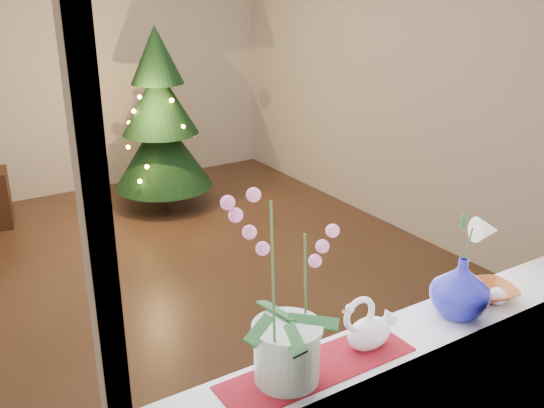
% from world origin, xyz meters
% --- Properties ---
extents(ground, '(5.00, 5.00, 0.00)m').
position_xyz_m(ground, '(0.00, 0.00, 0.00)').
color(ground, '#382317').
rests_on(ground, ground).
extents(wall_back, '(4.50, 0.10, 2.70)m').
position_xyz_m(wall_back, '(0.00, 2.50, 1.35)').
color(wall_back, beige).
rests_on(wall_back, ground).
extents(wall_front, '(4.50, 0.10, 2.70)m').
position_xyz_m(wall_front, '(0.00, -2.50, 1.35)').
color(wall_front, beige).
rests_on(wall_front, ground).
extents(wall_right, '(0.10, 5.00, 2.70)m').
position_xyz_m(wall_right, '(2.25, 0.00, 1.35)').
color(wall_right, beige).
rests_on(wall_right, ground).
extents(windowsill, '(2.20, 0.26, 0.04)m').
position_xyz_m(windowsill, '(0.00, -2.37, 0.90)').
color(windowsill, white).
rests_on(windowsill, window_apron).
extents(window_frame, '(2.22, 0.06, 1.60)m').
position_xyz_m(window_frame, '(0.00, -2.47, 1.70)').
color(window_frame, white).
rests_on(window_frame, windowsill).
extents(runner, '(0.70, 0.20, 0.01)m').
position_xyz_m(runner, '(-0.38, -2.37, 0.92)').
color(runner, maroon).
rests_on(runner, windowsill).
extents(orchid_pot, '(0.24, 0.24, 0.67)m').
position_xyz_m(orchid_pot, '(-0.50, -2.36, 1.25)').
color(orchid_pot, beige).
rests_on(orchid_pot, windowsill).
extents(swan, '(0.24, 0.12, 0.20)m').
position_xyz_m(swan, '(-0.16, -2.36, 1.02)').
color(swan, white).
rests_on(swan, windowsill).
extents(blue_vase, '(0.34, 0.34, 0.27)m').
position_xyz_m(blue_vase, '(0.27, -2.38, 1.06)').
color(blue_vase, navy).
rests_on(blue_vase, windowsill).
extents(lily, '(0.15, 0.09, 0.20)m').
position_xyz_m(lily, '(0.27, -2.38, 1.29)').
color(lily, silver).
rests_on(lily, blue_vase).
extents(paperweight, '(0.09, 0.09, 0.07)m').
position_xyz_m(paperweight, '(0.47, -2.41, 0.96)').
color(paperweight, white).
rests_on(paperweight, windowsill).
extents(amber_dish, '(0.22, 0.22, 0.04)m').
position_xyz_m(amber_dish, '(0.49, -2.36, 0.94)').
color(amber_dish, '#9F4418').
rests_on(amber_dish, windowsill).
extents(xmas_tree, '(1.15, 1.15, 1.72)m').
position_xyz_m(xmas_tree, '(0.71, 1.61, 0.86)').
color(xmas_tree, black).
rests_on(xmas_tree, ground).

